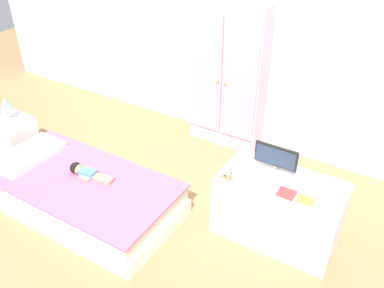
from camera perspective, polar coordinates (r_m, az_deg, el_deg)
ground_plane at (r=3.37m, az=-7.48°, el=-10.50°), size 10.00×10.00×0.02m
back_wall at (r=3.90m, az=6.02°, el=18.87°), size 6.40×0.05×2.70m
bed at (r=3.48m, az=-15.01°, el=-6.62°), size 1.58×0.82×0.28m
pillow at (r=3.77m, az=-21.80°, el=-1.39°), size 0.32×0.58×0.05m
doll at (r=3.41m, az=-14.90°, el=-3.69°), size 0.39×0.14×0.10m
nightstand at (r=4.25m, az=-23.43°, el=0.69°), size 0.32×0.32×0.42m
table_lamp at (r=4.08m, az=-24.54°, el=5.01°), size 0.11×0.11×0.22m
wardrobe at (r=3.94m, az=5.05°, el=9.29°), size 0.72×0.27×1.42m
tv_stand at (r=3.12m, az=11.98°, el=-8.83°), size 0.89×0.48×0.50m
tv_monitor at (r=2.98m, az=11.61°, el=-1.85°), size 0.32×0.10×0.22m
rocking_horse_toy at (r=2.91m, az=4.97°, el=-3.94°), size 0.10×0.04×0.12m
book_red at (r=2.86m, az=13.02°, el=-6.72°), size 0.12×0.11×0.01m
book_yellow at (r=2.84m, az=15.53°, el=-7.55°), size 0.11×0.08×0.01m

